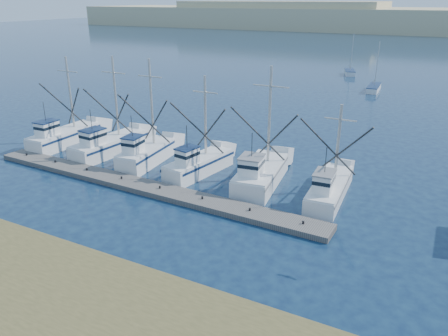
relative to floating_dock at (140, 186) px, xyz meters
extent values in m
plane|color=#0D1C39|center=(8.23, -5.85, -0.21)|extent=(500.00, 500.00, 0.00)
cube|color=slate|center=(0.00, 0.00, 0.00)|extent=(32.12, 3.17, 0.43)
cube|color=tan|center=(8.23, 204.15, 4.79)|extent=(360.00, 60.00, 10.00)
cube|color=white|center=(-14.15, 5.56, 0.55)|extent=(2.62, 8.42, 1.53)
cube|color=white|center=(-14.15, 3.41, 2.07)|extent=(1.48, 2.07, 1.50)
cylinder|color=#B7B2A8|center=(-14.15, 6.99, 5.07)|extent=(0.22, 0.22, 7.51)
cube|color=white|center=(-8.07, 5.63, 0.52)|extent=(3.37, 8.73, 1.48)
cube|color=white|center=(-8.07, 3.45, 2.01)|extent=(1.69, 2.21, 1.50)
cylinder|color=#B7B2A8|center=(-8.07, 7.09, 5.24)|extent=(0.22, 0.22, 7.95)
cube|color=white|center=(-3.00, 4.94, 0.58)|extent=(3.01, 7.33, 1.60)
cube|color=white|center=(-3.00, 3.11, 2.13)|extent=(1.51, 1.86, 1.50)
cylinder|color=#B7B2A8|center=(-3.00, 6.16, 5.38)|extent=(0.22, 0.22, 7.99)
cube|color=white|center=(2.65, 5.02, 0.49)|extent=(3.34, 7.57, 1.42)
cube|color=white|center=(2.65, 3.15, 1.95)|extent=(1.54, 1.96, 1.50)
cylinder|color=#B7B2A8|center=(2.65, 6.27, 4.74)|extent=(0.22, 0.22, 7.07)
cube|color=white|center=(8.44, 5.42, 0.55)|extent=(3.84, 8.40, 1.53)
cube|color=white|center=(8.44, 3.35, 2.07)|extent=(1.88, 2.17, 1.50)
cylinder|color=#B7B2A8|center=(8.44, 6.81, 5.36)|extent=(0.22, 0.22, 8.10)
cube|color=white|center=(14.22, 5.47, 0.42)|extent=(2.69, 8.31, 1.27)
cube|color=white|center=(14.22, 3.37, 1.81)|extent=(1.41, 2.07, 1.50)
cylinder|color=#B7B2A8|center=(14.22, 6.87, 3.98)|extent=(0.22, 0.22, 5.86)
cube|color=white|center=(9.94, 50.33, 0.24)|extent=(1.97, 6.39, 0.90)
cylinder|color=#B7B2A8|center=(9.94, 50.63, 4.29)|extent=(0.12, 0.12, 7.20)
cube|color=white|center=(2.68, 65.10, 0.24)|extent=(3.13, 5.12, 0.90)
cylinder|color=#B7B2A8|center=(2.68, 65.40, 4.29)|extent=(0.12, 0.12, 7.20)
camera|label=1|loc=(21.23, -25.97, 14.42)|focal=35.00mm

